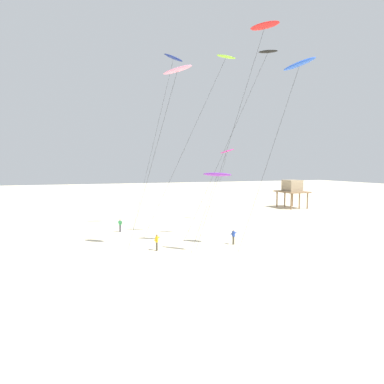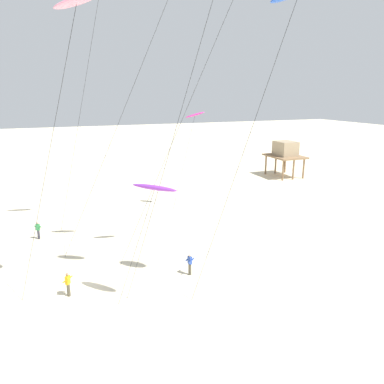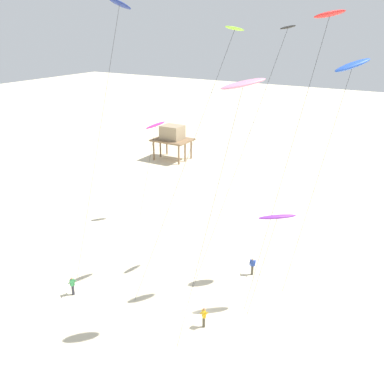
# 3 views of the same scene
# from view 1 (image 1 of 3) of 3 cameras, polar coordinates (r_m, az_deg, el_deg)

# --- Properties ---
(ground_plane) EXTENTS (260.00, 260.00, 0.00)m
(ground_plane) POSITION_cam_1_polar(r_m,az_deg,el_deg) (38.56, -4.09, -8.55)
(ground_plane) COLOR beige
(kite_black) EXTENTS (4.38, 9.39, 21.06)m
(kite_black) POSITION_cam_1_polar(r_m,az_deg,el_deg) (41.13, 11.87, 20.66)
(kite_black) COLOR black
(kite_black) RESTS_ON ground
(kite_pink) EXTENTS (3.52, 6.05, 18.07)m
(kite_pink) POSITION_cam_1_polar(r_m,az_deg,el_deg) (35.14, -2.44, 19.07)
(kite_pink) COLOR pink
(kite_pink) RESTS_ON ground
(kite_lime) EXTENTS (4.61, 9.83, 21.00)m
(kite_lime) POSITION_cam_1_polar(r_m,az_deg,el_deg) (41.99, 5.19, 20.31)
(kite_lime) COLOR #8CD833
(kite_lime) RESTS_ON ground
(kite_purple) EXTENTS (2.70, 3.58, 8.00)m
(kite_purple) POSITION_cam_1_polar(r_m,az_deg,el_deg) (33.70, 4.07, 2.81)
(kite_purple) COLOR purple
(kite_purple) RESTS_ON ground
(kite_magenta) EXTENTS (2.00, 3.31, 11.19)m
(kite_magenta) POSITION_cam_1_polar(r_m,az_deg,el_deg) (53.83, 5.70, 6.50)
(kite_magenta) COLOR #D8339E
(kite_magenta) RESTS_ON ground
(kite_red) EXTENTS (3.88, 7.30, 22.18)m
(kite_red) POSITION_cam_1_polar(r_m,az_deg,el_deg) (36.96, 11.64, 24.65)
(kite_red) COLOR red
(kite_red) RESTS_ON ground
(kite_blue) EXTENTS (3.73, 6.48, 18.76)m
(kite_blue) POSITION_cam_1_polar(r_m,az_deg,el_deg) (36.46, 17.02, 19.15)
(kite_blue) COLOR blue
(kite_blue) RESTS_ON ground
(kite_navy) EXTENTS (2.80, 6.34, 23.05)m
(kite_navy) POSITION_cam_1_polar(r_m,az_deg,el_deg) (48.53, -3.14, 20.53)
(kite_navy) COLOR navy
(kite_navy) RESTS_ON ground
(kite_flyer_nearest) EXTENTS (0.72, 0.72, 1.67)m
(kite_flyer_nearest) POSITION_cam_1_polar(r_m,az_deg,el_deg) (35.90, -5.75, -8.07)
(kite_flyer_nearest) COLOR #4C4738
(kite_flyer_nearest) RESTS_ON ground
(kite_flyer_middle) EXTENTS (0.63, 0.65, 1.67)m
(kite_flyer_middle) POSITION_cam_1_polar(r_m,az_deg,el_deg) (46.46, -11.59, -5.28)
(kite_flyer_middle) COLOR #33333D
(kite_flyer_middle) RESTS_ON ground
(kite_flyer_furthest) EXTENTS (0.64, 0.62, 1.67)m
(kite_flyer_furthest) POSITION_cam_1_polar(r_m,az_deg,el_deg) (38.71, 6.75, -7.16)
(kite_flyer_furthest) COLOR #4C4738
(kite_flyer_furthest) RESTS_ON ground
(stilt_house) EXTENTS (6.07, 4.77, 5.64)m
(stilt_house) POSITION_cam_1_polar(r_m,az_deg,el_deg) (73.68, 15.95, 0.68)
(stilt_house) COLOR #846647
(stilt_house) RESTS_ON ground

